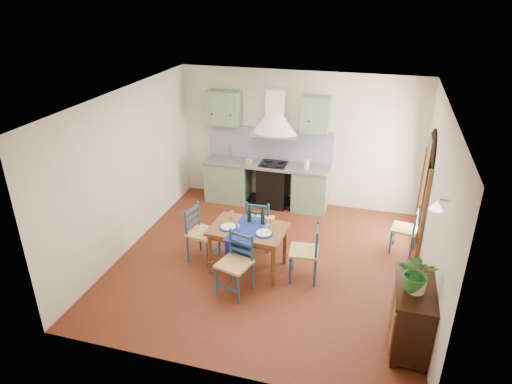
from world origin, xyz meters
TOP-DOWN VIEW (x-y plane):
  - floor at (0.00, 0.00)m, footprint 5.00×5.00m
  - back_wall at (-0.47, 2.29)m, footprint 5.00×0.96m
  - right_wall at (2.50, 0.28)m, footprint 0.26×5.00m
  - left_wall at (-2.50, 0.00)m, footprint 0.04×5.00m
  - ceiling at (0.00, 0.00)m, footprint 5.00×5.00m
  - dining_table at (-0.26, -0.26)m, footprint 1.26×0.96m
  - chair_near at (-0.26, -0.90)m, footprint 0.56×0.56m
  - chair_far at (-0.27, 0.44)m, footprint 0.47×0.47m
  - chair_left at (-1.11, -0.19)m, footprint 0.53×0.53m
  - chair_right at (0.70, -0.28)m, footprint 0.49×0.49m
  - chair_spare at (2.23, 0.99)m, footprint 0.47×0.47m
  - sideboard at (2.26, -1.38)m, footprint 0.50×1.05m
  - potted_plant at (2.23, -1.46)m, footprint 0.50×0.45m

SIDE VIEW (x-z plane):
  - floor at x=0.00m, z-range 0.00..0.00m
  - chair_spare at x=2.23m, z-range 0.01..0.88m
  - chair_right at x=0.70m, z-range 0.02..0.97m
  - chair_far at x=-0.27m, z-range 0.02..0.98m
  - chair_near at x=-0.26m, z-range 0.02..0.99m
  - chair_left at x=-1.11m, z-range 0.02..0.99m
  - sideboard at x=2.26m, z-range 0.04..0.98m
  - dining_table at x=-0.26m, z-range 0.14..1.22m
  - back_wall at x=-0.47m, z-range -0.35..2.45m
  - potted_plant at x=2.23m, z-range 0.94..1.44m
  - right_wall at x=2.50m, z-range -0.06..2.74m
  - left_wall at x=-2.50m, z-range 0.00..2.80m
  - ceiling at x=0.00m, z-range 2.80..2.81m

